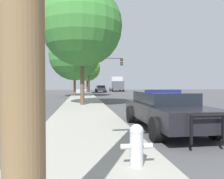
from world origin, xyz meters
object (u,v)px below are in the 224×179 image
fire_hydrant (137,144)px  tree_sidewalk_far (87,68)px  car_background_distant (101,89)px  box_truck (116,84)px  tree_sidewalk_near (82,26)px  police_car (165,109)px  traffic_light (103,68)px  tree_sidewalk_mid (75,55)px

fire_hydrant → tree_sidewalk_far: tree_sidewalk_far is taller
fire_hydrant → car_background_distant: bearing=86.0°
box_truck → tree_sidewalk_near: (-7.61, -32.75, 3.94)m
police_car → traffic_light: size_ratio=1.02×
traffic_light → tree_sidewalk_near: tree_sidewalk_near is taller
tree_sidewalk_near → police_car: bearing=-70.9°
traffic_light → tree_sidewalk_mid: (-3.58, 0.15, 1.57)m
traffic_light → car_background_distant: bearing=86.4°
police_car → tree_sidewalk_far: (-1.92, 30.78, 3.62)m
fire_hydrant → tree_sidewalk_mid: bearing=94.4°
fire_hydrant → car_background_distant: 39.14m
box_truck → tree_sidewalk_mid: size_ratio=0.93×
car_background_distant → tree_sidewalk_far: (-2.71, -4.71, 3.63)m
police_car → traffic_light: bearing=-89.9°
fire_hydrant → tree_sidewalk_mid: (-1.82, 23.93, 4.69)m
tree_sidewalk_near → tree_sidewalk_far: (0.92, 22.56, -1.29)m
box_truck → tree_sidewalk_near: tree_sidewalk_near is taller
police_car → box_truck: size_ratio=0.65×
fire_hydrant → tree_sidewalk_far: (0.01, 34.34, 3.81)m
fire_hydrant → tree_sidewalk_mid: tree_sidewalk_mid is taller
police_car → tree_sidewalk_mid: 21.20m
car_background_distant → tree_sidewalk_mid: 16.41m
police_car → fire_hydrant: (-1.93, -3.56, -0.19)m
tree_sidewalk_mid → fire_hydrant: bearing=-85.6°
police_car → tree_sidewalk_far: size_ratio=0.78×
tree_sidewalk_near → tree_sidewalk_far: tree_sidewalk_near is taller
tree_sidewalk_near → tree_sidewalk_far: size_ratio=1.29×
traffic_light → tree_sidewalk_near: (-2.67, -12.01, 1.98)m
fire_hydrant → tree_sidewalk_far: size_ratio=0.12×
tree_sidewalk_near → tree_sidewalk_far: bearing=87.7°
tree_sidewalk_near → fire_hydrant: bearing=-85.6°
tree_sidewalk_far → tree_sidewalk_mid: (-1.83, -10.40, 0.88)m
police_car → tree_sidewalk_far: tree_sidewalk_far is taller
car_background_distant → tree_sidewalk_far: bearing=-122.4°
car_background_distant → tree_sidewalk_mid: tree_sidewalk_mid is taller
box_truck → tree_sidewalk_near: 33.85m
fire_hydrant → box_truck: size_ratio=0.10×
traffic_light → car_background_distant: 15.57m
tree_sidewalk_mid → traffic_light: bearing=-2.4°
box_truck → fire_hydrant: bearing=83.2°
tree_sidewalk_near → car_background_distant: bearing=82.4°
traffic_light → box_truck: (4.94, 20.75, -1.95)m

